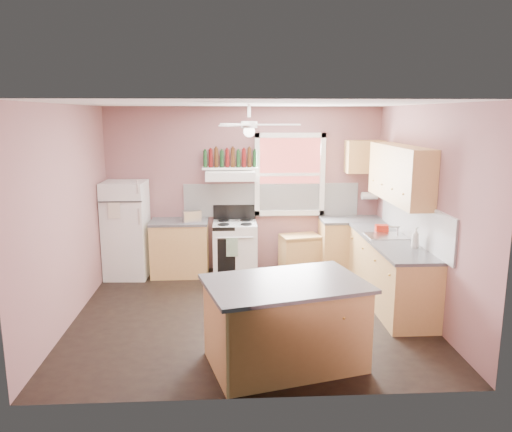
{
  "coord_description": "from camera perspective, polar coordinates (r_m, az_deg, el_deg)",
  "views": [
    {
      "loc": [
        -0.26,
        -6.17,
        2.58
      ],
      "look_at": [
        0.1,
        0.3,
        1.25
      ],
      "focal_mm": 35.0,
      "sensor_mm": 36.0,
      "label": 1
    }
  ],
  "objects": [
    {
      "name": "refrigerator",
      "position": [
        8.2,
        -14.6,
        -1.52
      ],
      "size": [
        0.68,
        0.66,
        1.54
      ],
      "primitive_type": "cube",
      "rotation": [
        0.0,
        0.0,
        -0.04
      ],
      "color": "white",
      "rests_on": "floor"
    },
    {
      "name": "backsplash_back",
      "position": [
        8.31,
        1.77,
        1.85
      ],
      "size": [
        2.9,
        0.03,
        0.55
      ],
      "primitive_type": "cube",
      "color": "white",
      "rests_on": "wall_back"
    },
    {
      "name": "stove",
      "position": [
        8.13,
        -2.42,
        -3.74
      ],
      "size": [
        0.7,
        0.64,
        0.86
      ],
      "primitive_type": "cube",
      "rotation": [
        0.0,
        0.0,
        -0.0
      ],
      "color": "white",
      "rests_on": "floor"
    },
    {
      "name": "toaster",
      "position": [
        7.96,
        -7.36,
        -0.03
      ],
      "size": [
        0.32,
        0.24,
        0.18
      ],
      "primitive_type": "cube",
      "rotation": [
        0.0,
        0.0,
        0.31
      ],
      "color": "silver",
      "rests_on": "counter_left"
    },
    {
      "name": "window_view",
      "position": [
        8.27,
        3.87,
        4.76
      ],
      "size": [
        1.0,
        0.02,
        1.2
      ],
      "primitive_type": "cube",
      "color": "maroon",
      "rests_on": "wall_back"
    },
    {
      "name": "wine_bottles",
      "position": [
        8.07,
        -2.97,
        6.6
      ],
      "size": [
        0.86,
        0.06,
        0.31
      ],
      "color": "#143819",
      "rests_on": "bottle_shelf"
    },
    {
      "name": "bottle_shelf",
      "position": [
        8.09,
        -2.96,
        5.47
      ],
      "size": [
        0.9,
        0.26,
        0.03
      ],
      "primitive_type": "cube",
      "color": "white",
      "rests_on": "range_hood"
    },
    {
      "name": "cart",
      "position": [
        8.32,
        5.03,
        -4.27
      ],
      "size": [
        0.7,
        0.54,
        0.62
      ],
      "primitive_type": "cube",
      "rotation": [
        0.0,
        0.0,
        0.21
      ],
      "color": "tan",
      "rests_on": "floor"
    },
    {
      "name": "ceiling_fan_hub",
      "position": [
        6.18,
        -0.79,
        10.39
      ],
      "size": [
        0.2,
        0.2,
        0.08
      ],
      "primitive_type": "cylinder",
      "color": "white",
      "rests_on": "ceiling"
    },
    {
      "name": "counter_left",
      "position": [
        8.09,
        -8.78,
        -0.67
      ],
      "size": [
        0.92,
        0.62,
        0.04
      ],
      "primitive_type": "cube",
      "color": "#4B4B4D",
      "rests_on": "base_cabinet_left"
    },
    {
      "name": "counter_right",
      "position": [
        7.04,
        15.14,
        -2.78
      ],
      "size": [
        0.62,
        2.22,
        0.04
      ],
      "primitive_type": "cube",
      "color": "#4B4B4D",
      "rests_on": "base_cabinet_right"
    },
    {
      "name": "upper_cabinet_corner",
      "position": [
        8.33,
        12.31,
        6.65
      ],
      "size": [
        0.6,
        0.33,
        0.52
      ],
      "primitive_type": "cube",
      "color": "tan",
      "rests_on": "wall_back"
    },
    {
      "name": "ceiling",
      "position": [
        6.18,
        -0.79,
        12.71
      ],
      "size": [
        4.5,
        4.5,
        0.0
      ],
      "primitive_type": "plane",
      "color": "white",
      "rests_on": "ground"
    },
    {
      "name": "island_top",
      "position": [
        5.14,
        3.39,
        -7.72
      ],
      "size": [
        1.82,
        1.42,
        0.04
      ],
      "primitive_type": "cube",
      "rotation": [
        0.0,
        0.0,
        0.26
      ],
      "color": "#4B4B4D",
      "rests_on": "island"
    },
    {
      "name": "base_cabinet_right",
      "position": [
        7.17,
        15.03,
        -6.27
      ],
      "size": [
        0.6,
        2.2,
        0.86
      ],
      "primitive_type": "cube",
      "color": "tan",
      "rests_on": "floor"
    },
    {
      "name": "range_hood",
      "position": [
        7.98,
        -2.95,
        4.67
      ],
      "size": [
        0.78,
        0.5,
        0.14
      ],
      "primitive_type": "cube",
      "color": "white",
      "rests_on": "wall_back"
    },
    {
      "name": "window_frame",
      "position": [
        8.25,
        3.89,
        4.74
      ],
      "size": [
        1.16,
        0.07,
        1.36
      ],
      "primitive_type": "cube",
      "color": "white",
      "rests_on": "wall_back"
    },
    {
      "name": "base_cabinet_left",
      "position": [
        8.2,
        -8.68,
        -3.74
      ],
      "size": [
        0.9,
        0.6,
        0.86
      ],
      "primitive_type": "cube",
      "color": "tan",
      "rests_on": "floor"
    },
    {
      "name": "floor",
      "position": [
        6.69,
        -0.73,
        -11.07
      ],
      "size": [
        4.5,
        4.5,
        0.0
      ],
      "primitive_type": "plane",
      "color": "black",
      "rests_on": "ground"
    },
    {
      "name": "upper_cabinet_right",
      "position": [
        7.11,
        16.1,
        4.69
      ],
      "size": [
        0.33,
        1.8,
        0.76
      ],
      "primitive_type": "cube",
      "color": "tan",
      "rests_on": "wall_right"
    },
    {
      "name": "base_cabinet_corner",
      "position": [
        8.4,
        10.79,
        -3.44
      ],
      "size": [
        1.0,
        0.6,
        0.86
      ],
      "primitive_type": "cube",
      "color": "tan",
      "rests_on": "floor"
    },
    {
      "name": "paper_towel",
      "position": [
        8.47,
        12.85,
        2.26
      ],
      "size": [
        0.26,
        0.12,
        0.12
      ],
      "primitive_type": "cylinder",
      "rotation": [
        0.0,
        1.57,
        0.0
      ],
      "color": "white",
      "rests_on": "wall_back"
    },
    {
      "name": "faucet",
      "position": [
        7.26,
        15.89,
        -1.67
      ],
      "size": [
        0.03,
        0.03,
        0.14
      ],
      "primitive_type": "cylinder",
      "color": "silver",
      "rests_on": "sink"
    },
    {
      "name": "wall_left",
      "position": [
        6.61,
        -20.88,
        0.1
      ],
      "size": [
        0.05,
        4.0,
        2.7
      ],
      "primitive_type": "cube",
      "color": "#885A5A",
      "rests_on": "ground"
    },
    {
      "name": "wall_back",
      "position": [
        8.29,
        -1.35,
        3.06
      ],
      "size": [
        4.5,
        0.05,
        2.7
      ],
      "primitive_type": "cube",
      "color": "#885A5A",
      "rests_on": "ground"
    },
    {
      "name": "sink",
      "position": [
        7.22,
        14.66,
        -2.28
      ],
      "size": [
        0.55,
        0.45,
        0.03
      ],
      "primitive_type": "cube",
      "color": "silver",
      "rests_on": "counter_right"
    },
    {
      "name": "red_caddy",
      "position": [
        7.47,
        14.17,
        -1.37
      ],
      "size": [
        0.19,
        0.13,
        0.1
      ],
      "primitive_type": "cube",
      "rotation": [
        0.0,
        0.0,
        -0.07
      ],
      "color": "#AB1E0E",
      "rests_on": "counter_right"
    },
    {
      "name": "counter_corner",
      "position": [
        8.3,
        10.91,
        -0.44
      ],
      "size": [
        1.02,
        0.62,
        0.04
      ],
      "primitive_type": "cube",
      "color": "#4B4B4D",
      "rests_on": "base_cabinet_corner"
    },
    {
      "name": "soap_bottle",
      "position": [
        6.67,
        17.77,
        -2.38
      ],
      "size": [
        0.14,
        0.14,
        0.26
      ],
      "primitive_type": "imported",
      "rotation": [
        0.0,
        0.0,
        2.13
      ],
      "color": "silver",
      "rests_on": "counter_right"
    },
    {
      "name": "backsplash_right",
      "position": [
        7.08,
        17.54,
        -0.4
      ],
      "size": [
        0.03,
        2.6,
        0.55
      ],
      "primitive_type": "cube",
      "color": "white",
      "rests_on": "wall_right"
    },
    {
      "name": "island",
      "position": [
        5.31,
        3.33,
        -12.31
      ],
      "size": [
        1.71,
        1.31,
        0.86
      ],
      "primitive_type": "cube",
      "rotation": [
        0.0,
        0.0,
        0.26
      ],
      "color": "tan",
      "rests_on": "floor"
    },
    {
      "name": "wall_right",
      "position": [
        6.78,
        18.82,
        0.52
      ],
      "size": [
        0.05,
        4.0,
        2.7
      ],
      "primitive_type": "cube",
      "color": "#885A5A",
      "rests_on": "ground"
    }
  ]
}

